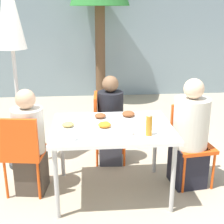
% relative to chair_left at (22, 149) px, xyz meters
% --- Properties ---
extents(ground_plane, '(24.00, 24.00, 0.00)m').
position_rel_chair_left_xyz_m(ground_plane, '(0.91, -0.04, -0.52)').
color(ground_plane, tan).
extents(building_facade, '(10.00, 0.20, 3.00)m').
position_rel_chair_left_xyz_m(building_facade, '(0.91, 4.02, 0.98)').
color(building_facade, gray).
rests_on(building_facade, ground).
extents(dining_table, '(1.21, 0.90, 0.76)m').
position_rel_chair_left_xyz_m(dining_table, '(0.91, -0.04, 0.17)').
color(dining_table, white).
rests_on(dining_table, ground).
extents(chair_left, '(0.45, 0.45, 0.88)m').
position_rel_chair_left_xyz_m(chair_left, '(0.00, 0.00, 0.00)').
color(chair_left, '#E54C14').
rests_on(chair_left, ground).
extents(person_left, '(0.33, 0.33, 1.13)m').
position_rel_chair_left_xyz_m(person_left, '(0.06, 0.07, 0.01)').
color(person_left, '#473D33').
rests_on(person_left, ground).
extents(chair_right, '(0.45, 0.45, 0.88)m').
position_rel_chair_left_xyz_m(chair_right, '(1.81, 0.15, 0.00)').
color(chair_right, '#E54C14').
rests_on(chair_right, ground).
extents(person_right, '(0.38, 0.38, 1.21)m').
position_rel_chair_left_xyz_m(person_right, '(1.77, 0.06, 0.04)').
color(person_right, black).
rests_on(person_right, ground).
extents(chair_far, '(0.42, 0.42, 0.88)m').
position_rel_chair_left_xyz_m(chair_far, '(0.88, 0.71, 0.00)').
color(chair_far, '#E54C14').
rests_on(chair_far, ground).
extents(person_far, '(0.31, 0.31, 1.13)m').
position_rel_chair_left_xyz_m(person_far, '(0.95, 0.66, 0.01)').
color(person_far, '#383842').
rests_on(person_far, ground).
extents(closed_umbrella, '(0.36, 0.36, 2.35)m').
position_rel_chair_left_xyz_m(closed_umbrella, '(-0.15, 0.68, 1.23)').
color(closed_umbrella, '#333333').
rests_on(closed_umbrella, ground).
extents(plate_0, '(0.22, 0.22, 0.06)m').
position_rel_chair_left_xyz_m(plate_0, '(0.48, -0.06, 0.26)').
color(plate_0, white).
rests_on(plate_0, dining_table).
extents(plate_1, '(0.22, 0.22, 0.06)m').
position_rel_chair_left_xyz_m(plate_1, '(0.81, 0.18, 0.26)').
color(plate_1, white).
rests_on(plate_1, dining_table).
extents(plate_2, '(0.25, 0.25, 0.07)m').
position_rel_chair_left_xyz_m(plate_2, '(1.11, 0.21, 0.26)').
color(plate_2, white).
rests_on(plate_2, dining_table).
extents(plate_3, '(0.23, 0.23, 0.07)m').
position_rel_chair_left_xyz_m(plate_3, '(0.84, -0.10, 0.26)').
color(plate_3, white).
rests_on(plate_3, dining_table).
extents(bottle, '(0.06, 0.06, 0.21)m').
position_rel_chair_left_xyz_m(bottle, '(1.24, -0.31, 0.34)').
color(bottle, '#B7751E').
rests_on(bottle, dining_table).
extents(drinking_cup, '(0.08, 0.08, 0.09)m').
position_rel_chair_left_xyz_m(drinking_cup, '(1.05, -0.28, 0.28)').
color(drinking_cup, white).
rests_on(drinking_cup, dining_table).
extents(salad_bowl, '(0.16, 0.16, 0.05)m').
position_rel_chair_left_xyz_m(salad_bowl, '(0.48, -0.36, 0.26)').
color(salad_bowl, white).
rests_on(salad_bowl, dining_table).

